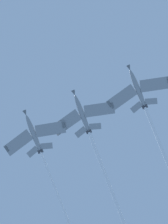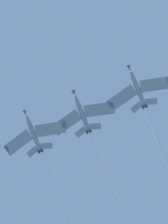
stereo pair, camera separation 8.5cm
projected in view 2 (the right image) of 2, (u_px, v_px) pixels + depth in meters
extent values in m
ellipsoid|color=gray|center=(138.00, 89.00, 154.40)|extent=(9.44, 9.42, 5.40)
cone|color=#595E60|center=(129.00, 68.00, 155.17)|extent=(2.20, 2.20, 1.68)
ellipsoid|color=black|center=(135.00, 82.00, 155.24)|extent=(2.79, 2.78, 1.81)
cube|color=gray|center=(155.00, 84.00, 153.71)|extent=(7.58, 9.49, 1.42)
cube|color=gray|center=(122.00, 98.00, 154.71)|extent=(9.49, 7.60, 1.42)
cube|color=#595E60|center=(109.00, 104.00, 155.19)|extent=(1.49, 1.84, 0.73)
cube|color=gray|center=(151.00, 102.00, 153.61)|extent=(3.19, 4.00, 0.77)
cube|color=gray|center=(137.00, 107.00, 154.04)|extent=(4.00, 3.19, 0.77)
cube|color=#595E60|center=(144.00, 104.00, 155.23)|extent=(2.40, 2.40, 3.45)
cylinder|color=#38383D|center=(146.00, 106.00, 153.59)|extent=(1.42, 1.42, 1.09)
cylinder|color=#38383D|center=(143.00, 107.00, 153.68)|extent=(1.42, 1.42, 1.09)
ellipsoid|color=gray|center=(82.00, 114.00, 156.10)|extent=(9.46, 9.40, 5.39)
cone|color=#595E60|center=(74.00, 93.00, 156.86)|extent=(2.20, 2.20, 1.68)
ellipsoid|color=black|center=(80.00, 107.00, 156.93)|extent=(2.79, 2.78, 1.80)
cube|color=gray|center=(99.00, 110.00, 155.41)|extent=(7.57, 9.50, 1.42)
cube|color=#595E60|center=(113.00, 105.00, 155.10)|extent=(1.85, 1.49, 0.73)
cube|color=gray|center=(66.00, 123.00, 156.41)|extent=(9.48, 7.62, 1.42)
cube|color=#595E60|center=(54.00, 128.00, 156.88)|extent=(1.50, 1.84, 0.73)
cube|color=gray|center=(95.00, 126.00, 155.31)|extent=(3.18, 4.00, 0.77)
cube|color=gray|center=(81.00, 132.00, 155.74)|extent=(4.00, 3.20, 0.77)
cube|color=#595E60|center=(88.00, 129.00, 156.93)|extent=(2.41, 2.39, 3.45)
cylinder|color=#38383D|center=(90.00, 131.00, 155.29)|extent=(1.43, 1.42, 1.09)
cylinder|color=#38383D|center=(87.00, 132.00, 155.38)|extent=(1.43, 1.42, 1.09)
cylinder|color=white|center=(112.00, 193.00, 153.12)|extent=(26.59, 26.36, 14.13)
ellipsoid|color=gray|center=(33.00, 133.00, 156.98)|extent=(9.36, 9.59, 5.16)
cone|color=#595E60|center=(25.00, 113.00, 157.62)|extent=(2.19, 2.20, 1.65)
ellipsoid|color=black|center=(31.00, 127.00, 157.77)|extent=(2.76, 2.81, 1.76)
cube|color=gray|center=(50.00, 129.00, 156.27)|extent=(7.70, 9.48, 1.35)
cube|color=#595E60|center=(63.00, 125.00, 155.96)|extent=(1.85, 1.52, 0.69)
cube|color=gray|center=(18.00, 142.00, 157.33)|extent=(9.53, 7.52, 1.35)
cube|color=#595E60|center=(6.00, 149.00, 157.82)|extent=(1.48, 1.86, 0.69)
cube|color=gray|center=(46.00, 146.00, 156.27)|extent=(3.24, 4.00, 0.73)
cube|color=gray|center=(33.00, 152.00, 156.72)|extent=(4.01, 3.16, 0.73)
cube|color=#595E60|center=(40.00, 148.00, 157.90)|extent=(2.34, 2.41, 3.42)
cylinder|color=#38383D|center=(42.00, 151.00, 156.28)|extent=(1.41, 1.42, 1.08)
cylinder|color=#38383D|center=(39.00, 152.00, 156.37)|extent=(1.41, 1.42, 1.08)
cylinder|color=white|center=(63.00, 209.00, 154.56)|extent=(24.78, 25.55, 12.51)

